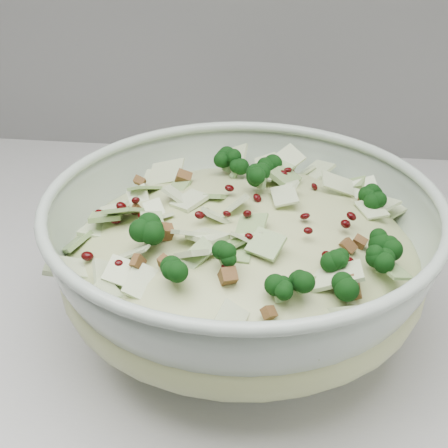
% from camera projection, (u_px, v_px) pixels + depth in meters
% --- Properties ---
extents(mixing_bowl, '(0.39, 0.39, 0.13)m').
position_uv_depth(mixing_bowl, '(242.00, 261.00, 0.52)').
color(mixing_bowl, '#ADBEAD').
rests_on(mixing_bowl, counter).
extents(salad, '(0.31, 0.31, 0.13)m').
position_uv_depth(salad, '(242.00, 239.00, 0.51)').
color(salad, '#BCBF83').
rests_on(salad, mixing_bowl).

